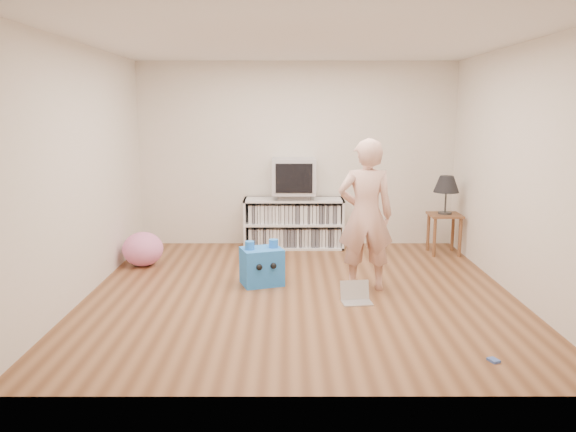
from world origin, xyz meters
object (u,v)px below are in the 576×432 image
(side_table, at_px, (444,224))
(laptop, at_px, (356,296))
(person, at_px, (366,215))
(media_unit, at_px, (294,223))
(crt_tv, at_px, (294,176))
(plush_blue, at_px, (262,266))
(plush_pink, at_px, (143,249))
(dvd_deck, at_px, (294,196))
(table_lamp, at_px, (446,185))

(side_table, relative_size, laptop, 1.70)
(side_table, xyz_separation_m, person, (-1.29, -1.54, 0.40))
(media_unit, relative_size, laptop, 4.32)
(crt_tv, bearing_deg, person, -68.63)
(person, relative_size, plush_blue, 3.13)
(media_unit, bearing_deg, person, -68.82)
(plush_blue, bearing_deg, side_table, 10.93)
(crt_tv, relative_size, plush_pink, 1.19)
(person, bearing_deg, side_table, -129.92)
(media_unit, bearing_deg, dvd_deck, -90.00)
(dvd_deck, xyz_separation_m, side_table, (2.04, -0.37, -0.32))
(media_unit, bearing_deg, laptop, -75.49)
(dvd_deck, height_order, crt_tv, crt_tv)
(table_lamp, bearing_deg, dvd_deck, 169.70)
(plush_blue, bearing_deg, media_unit, 59.17)
(crt_tv, bearing_deg, table_lamp, -10.21)
(dvd_deck, relative_size, crt_tv, 0.75)
(crt_tv, relative_size, plush_blue, 1.14)
(plush_pink, bearing_deg, media_unit, 27.49)
(crt_tv, distance_m, plush_blue, 1.96)
(dvd_deck, xyz_separation_m, plush_blue, (-0.38, -1.75, -0.52))
(laptop, bearing_deg, crt_tv, 97.74)
(side_table, relative_size, plush_pink, 1.09)
(crt_tv, relative_size, table_lamp, 1.17)
(side_table, distance_m, plush_pink, 3.99)
(crt_tv, bearing_deg, side_table, -10.21)
(table_lamp, bearing_deg, side_table, 0.00)
(media_unit, height_order, side_table, media_unit)
(table_lamp, bearing_deg, plush_pink, -171.28)
(media_unit, xyz_separation_m, plush_pink, (-1.90, -0.99, -0.14))
(side_table, distance_m, person, 2.05)
(plush_pink, bearing_deg, table_lamp, 8.72)
(side_table, height_order, table_lamp, table_lamp)
(dvd_deck, distance_m, table_lamp, 2.08)
(media_unit, height_order, laptop, media_unit)
(side_table, bearing_deg, crt_tv, 169.79)
(plush_blue, bearing_deg, crt_tv, 59.04)
(side_table, relative_size, plush_blue, 1.05)
(person, xyz_separation_m, laptop, (-0.14, -0.42, -0.76))
(media_unit, xyz_separation_m, table_lamp, (2.04, -0.39, 0.59))
(side_table, bearing_deg, plush_blue, -150.24)
(laptop, height_order, plush_blue, plush_blue)
(table_lamp, bearing_deg, laptop, -126.00)
(plush_pink, bearing_deg, laptop, -28.48)
(crt_tv, distance_m, table_lamp, 2.07)
(dvd_deck, bearing_deg, plush_blue, -102.11)
(media_unit, relative_size, side_table, 2.55)
(laptop, height_order, plush_pink, plush_pink)
(side_table, bearing_deg, person, -129.88)
(dvd_deck, bearing_deg, person, -68.66)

